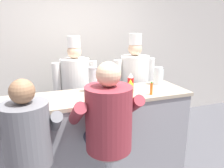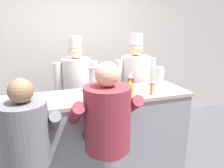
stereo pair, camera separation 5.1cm
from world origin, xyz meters
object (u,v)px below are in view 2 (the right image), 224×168
(breakfast_plate, at_px, (98,99))
(cook_in_whites_near, at_px, (77,87))
(water_pitcher_clear, at_px, (159,76))
(diner_seated_maroon, at_px, (106,121))
(ketchup_bottle_red, at_px, (131,84))
(napkin_dispenser_chrome, at_px, (113,88))
(diner_seated_grey, at_px, (26,138))
(coffee_mug_white, at_px, (18,99))
(cereal_bowl, at_px, (36,102))
(cook_in_whites_far, at_px, (135,85))
(cup_stack_steel, at_px, (93,79))
(mustard_bottle_yellow, at_px, (130,89))
(hot_sauce_bottle_orange, at_px, (151,89))

(breakfast_plate, bearing_deg, cook_in_whites_near, 92.95)
(water_pitcher_clear, distance_m, diner_seated_maroon, 1.18)
(ketchup_bottle_red, distance_m, diner_seated_maroon, 0.67)
(napkin_dispenser_chrome, xyz_separation_m, diner_seated_grey, (-0.94, -0.50, -0.21))
(water_pitcher_clear, bearing_deg, coffee_mug_white, -174.97)
(cereal_bowl, height_order, diner_seated_grey, diner_seated_grey)
(coffee_mug_white, bearing_deg, cook_in_whites_far, 21.17)
(cup_stack_steel, relative_size, diner_seated_grey, 0.21)
(water_pitcher_clear, distance_m, breakfast_plate, 1.00)
(mustard_bottle_yellow, xyz_separation_m, breakfast_plate, (-0.36, 0.03, -0.08))
(hot_sauce_bottle_orange, distance_m, cook_in_whites_near, 1.24)
(coffee_mug_white, relative_size, cook_in_whites_far, 0.08)
(ketchup_bottle_red, relative_size, diner_seated_grey, 0.17)
(water_pitcher_clear, height_order, cup_stack_steel, cup_stack_steel)
(water_pitcher_clear, height_order, diner_seated_grey, diner_seated_grey)
(hot_sauce_bottle_orange, bearing_deg, diner_seated_maroon, -153.57)
(cup_stack_steel, bearing_deg, ketchup_bottle_red, -26.21)
(mustard_bottle_yellow, relative_size, cup_stack_steel, 0.69)
(coffee_mug_white, bearing_deg, diner_seated_grey, -81.17)
(mustard_bottle_yellow, bearing_deg, cereal_bowl, 173.64)
(napkin_dispenser_chrome, bearing_deg, water_pitcher_clear, 14.56)
(coffee_mug_white, bearing_deg, mustard_bottle_yellow, -10.33)
(water_pitcher_clear, bearing_deg, ketchup_bottle_red, -156.34)
(breakfast_plate, height_order, cook_in_whites_near, cook_in_whites_near)
(diner_seated_maroon, relative_size, cook_in_whites_near, 0.91)
(cook_in_whites_far, bearing_deg, napkin_dispenser_chrome, -132.03)
(ketchup_bottle_red, height_order, diner_seated_grey, diner_seated_grey)
(cook_in_whites_far, bearing_deg, cereal_bowl, -153.26)
(ketchup_bottle_red, height_order, coffee_mug_white, ketchup_bottle_red)
(breakfast_plate, height_order, cereal_bowl, cereal_bowl)
(ketchup_bottle_red, relative_size, breakfast_plate, 0.94)
(ketchup_bottle_red, distance_m, napkin_dispenser_chrome, 0.21)
(coffee_mug_white, distance_m, cup_stack_steel, 0.85)
(mustard_bottle_yellow, height_order, diner_seated_grey, diner_seated_grey)
(cereal_bowl, bearing_deg, ketchup_bottle_red, 1.82)
(cup_stack_steel, height_order, diner_seated_maroon, diner_seated_maroon)
(coffee_mug_white, xyz_separation_m, napkin_dispenser_chrome, (1.02, -0.03, 0.03))
(hot_sauce_bottle_orange, xyz_separation_m, cook_in_whites_near, (-0.68, 1.02, -0.20))
(water_pitcher_clear, bearing_deg, breakfast_plate, -160.34)
(coffee_mug_white, bearing_deg, napkin_dispenser_chrome, -1.79)
(ketchup_bottle_red, distance_m, cook_in_whites_far, 0.82)
(hot_sauce_bottle_orange, xyz_separation_m, diner_seated_maroon, (-0.64, -0.32, -0.16))
(hot_sauce_bottle_orange, distance_m, cereal_bowl, 1.26)
(ketchup_bottle_red, bearing_deg, diner_seated_grey, -158.18)
(napkin_dispenser_chrome, distance_m, diner_seated_grey, 1.08)
(diner_seated_grey, distance_m, diner_seated_maroon, 0.71)
(breakfast_plate, bearing_deg, cup_stack_steel, 84.45)
(coffee_mug_white, bearing_deg, cook_in_whites_near, 47.51)
(mustard_bottle_yellow, xyz_separation_m, cup_stack_steel, (-0.33, 0.34, 0.06))
(mustard_bottle_yellow, relative_size, diner_seated_maroon, 0.14)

